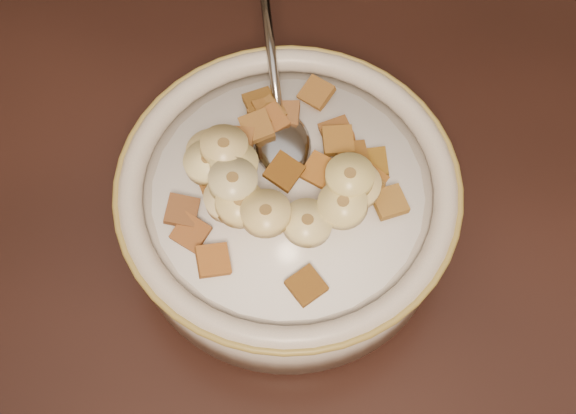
% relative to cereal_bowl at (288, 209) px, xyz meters
% --- Properties ---
extents(cereal_bowl, '(0.22, 0.22, 0.05)m').
position_rel_cereal_bowl_xyz_m(cereal_bowl, '(0.00, 0.00, 0.00)').
color(cereal_bowl, beige).
rests_on(cereal_bowl, table).
extents(milk, '(0.18, 0.18, 0.00)m').
position_rel_cereal_bowl_xyz_m(milk, '(0.00, 0.00, 0.03)').
color(milk, white).
rests_on(milk, cereal_bowl).
extents(spoon, '(0.06, 0.06, 0.01)m').
position_rel_cereal_bowl_xyz_m(spoon, '(-0.02, 0.03, 0.03)').
color(spoon, gray).
rests_on(spoon, cereal_bowl).
extents(cereal_square_0, '(0.02, 0.02, 0.01)m').
position_rel_cereal_bowl_xyz_m(cereal_square_0, '(-0.01, -0.03, 0.04)').
color(cereal_square_0, '#9A5C1E').
rests_on(cereal_square_0, milk).
extents(cereal_square_1, '(0.03, 0.03, 0.01)m').
position_rel_cereal_bowl_xyz_m(cereal_square_1, '(-0.03, 0.03, 0.04)').
color(cereal_square_1, brown).
rests_on(cereal_square_1, milk).
extents(cereal_square_2, '(0.03, 0.03, 0.01)m').
position_rel_cereal_bowl_xyz_m(cereal_square_2, '(-0.04, 0.06, 0.03)').
color(cereal_square_2, brown).
rests_on(cereal_square_2, milk).
extents(cereal_square_3, '(0.03, 0.03, 0.01)m').
position_rel_cereal_bowl_xyz_m(cereal_square_3, '(-0.03, 0.04, 0.04)').
color(cereal_square_3, brown).
rests_on(cereal_square_3, milk).
extents(cereal_square_4, '(0.03, 0.03, 0.01)m').
position_rel_cereal_bowl_xyz_m(cereal_square_4, '(0.05, 0.03, 0.03)').
color(cereal_square_4, '#96661A').
rests_on(cereal_square_4, milk).
extents(cereal_square_5, '(0.03, 0.03, 0.01)m').
position_rel_cereal_bowl_xyz_m(cereal_square_5, '(0.05, 0.02, 0.04)').
color(cereal_square_5, olive).
rests_on(cereal_square_5, milk).
extents(cereal_square_6, '(0.03, 0.03, 0.01)m').
position_rel_cereal_bowl_xyz_m(cereal_square_6, '(-0.03, 0.05, 0.04)').
color(cereal_square_6, brown).
rests_on(cereal_square_6, milk).
extents(cereal_square_7, '(0.03, 0.03, 0.01)m').
position_rel_cereal_bowl_xyz_m(cereal_square_7, '(-0.04, -0.02, 0.04)').
color(cereal_square_7, '#90551A').
rests_on(cereal_square_7, milk).
extents(cereal_square_8, '(0.02, 0.02, 0.01)m').
position_rel_cereal_bowl_xyz_m(cereal_square_8, '(-0.05, -0.05, 0.03)').
color(cereal_square_8, brown).
rests_on(cereal_square_8, milk).
extents(cereal_square_9, '(0.03, 0.03, 0.01)m').
position_rel_cereal_bowl_xyz_m(cereal_square_9, '(0.05, 0.02, 0.04)').
color(cereal_square_9, brown).
rests_on(cereal_square_9, milk).
extents(cereal_square_10, '(0.03, 0.03, 0.01)m').
position_rel_cereal_bowl_xyz_m(cereal_square_10, '(0.03, -0.06, 0.03)').
color(cereal_square_10, brown).
rests_on(cereal_square_10, milk).
extents(cereal_square_11, '(0.03, 0.03, 0.01)m').
position_rel_cereal_bowl_xyz_m(cereal_square_11, '(-0.03, 0.05, 0.04)').
color(cereal_square_11, '#925B22').
rests_on(cereal_square_11, milk).
extents(cereal_square_12, '(0.02, 0.02, 0.01)m').
position_rel_cereal_bowl_xyz_m(cereal_square_12, '(-0.04, 0.02, 0.04)').
color(cereal_square_12, '#945F32').
rests_on(cereal_square_12, milk).
extents(cereal_square_13, '(0.03, 0.03, 0.01)m').
position_rel_cereal_bowl_xyz_m(cereal_square_13, '(-0.05, 0.01, 0.04)').
color(cereal_square_13, brown).
rests_on(cereal_square_13, milk).
extents(cereal_square_14, '(0.02, 0.03, 0.01)m').
position_rel_cereal_bowl_xyz_m(cereal_square_14, '(0.02, 0.01, 0.05)').
color(cereal_square_14, '#955D1D').
rests_on(cereal_square_14, milk).
extents(cereal_square_15, '(0.03, 0.03, 0.01)m').
position_rel_cereal_bowl_xyz_m(cereal_square_15, '(-0.02, 0.05, 0.03)').
color(cereal_square_15, '#9B5B30').
rests_on(cereal_square_15, milk).
extents(cereal_square_16, '(0.03, 0.02, 0.01)m').
position_rel_cereal_bowl_xyz_m(cereal_square_16, '(-0.00, 0.00, 0.05)').
color(cereal_square_16, brown).
rests_on(cereal_square_16, milk).
extents(cereal_square_17, '(0.03, 0.03, 0.01)m').
position_rel_cereal_bowl_xyz_m(cereal_square_17, '(0.03, 0.03, 0.04)').
color(cereal_square_17, brown).
rests_on(cereal_square_17, milk).
extents(cereal_square_18, '(0.03, 0.03, 0.01)m').
position_rel_cereal_bowl_xyz_m(cereal_square_18, '(-0.03, -0.07, 0.04)').
color(cereal_square_18, brown).
rests_on(cereal_square_18, milk).
extents(cereal_square_19, '(0.02, 0.03, 0.01)m').
position_rel_cereal_bowl_xyz_m(cereal_square_19, '(0.04, 0.02, 0.04)').
color(cereal_square_19, brown).
rests_on(cereal_square_19, milk).
extents(cereal_square_20, '(0.03, 0.03, 0.01)m').
position_rel_cereal_bowl_xyz_m(cereal_square_20, '(0.02, 0.04, 0.04)').
color(cereal_square_20, '#9C5D19').
rests_on(cereal_square_20, milk).
extents(cereal_square_21, '(0.03, 0.03, 0.01)m').
position_rel_cereal_bowl_xyz_m(cereal_square_21, '(-0.01, 0.08, 0.03)').
color(cereal_square_21, brown).
rests_on(cereal_square_21, milk).
extents(cereal_square_22, '(0.03, 0.03, 0.01)m').
position_rel_cereal_bowl_xyz_m(cereal_square_22, '(0.07, 0.01, 0.04)').
color(cereal_square_22, olive).
rests_on(cereal_square_22, milk).
extents(cereal_square_23, '(0.03, 0.03, 0.01)m').
position_rel_cereal_bowl_xyz_m(cereal_square_23, '(0.02, 0.05, 0.04)').
color(cereal_square_23, brown).
rests_on(cereal_square_23, milk).
extents(cereal_square_24, '(0.02, 0.02, 0.01)m').
position_rel_cereal_bowl_xyz_m(cereal_square_24, '(-0.06, -0.04, 0.04)').
color(cereal_square_24, brown).
rests_on(cereal_square_24, milk).
extents(banana_slice_0, '(0.04, 0.04, 0.01)m').
position_rel_cereal_bowl_xyz_m(banana_slice_0, '(0.04, 0.01, 0.05)').
color(banana_slice_0, '#FFE089').
rests_on(banana_slice_0, milk).
extents(banana_slice_1, '(0.04, 0.04, 0.02)m').
position_rel_cereal_bowl_xyz_m(banana_slice_1, '(-0.03, -0.01, 0.06)').
color(banana_slice_1, '#F3DD8F').
rests_on(banana_slice_1, milk).
extents(banana_slice_2, '(0.03, 0.03, 0.01)m').
position_rel_cereal_bowl_xyz_m(banana_slice_2, '(0.04, 0.01, 0.06)').
color(banana_slice_2, '#CAB87F').
rests_on(banana_slice_2, milk).
extents(banana_slice_3, '(0.03, 0.03, 0.01)m').
position_rel_cereal_bowl_xyz_m(banana_slice_3, '(-0.05, 0.00, 0.05)').
color(banana_slice_3, '#FFE88B').
rests_on(banana_slice_3, milk).
extents(banana_slice_4, '(0.04, 0.04, 0.02)m').
position_rel_cereal_bowl_xyz_m(banana_slice_4, '(0.04, -0.01, 0.05)').
color(banana_slice_4, beige).
rests_on(banana_slice_4, milk).
extents(banana_slice_5, '(0.04, 0.04, 0.02)m').
position_rel_cereal_bowl_xyz_m(banana_slice_5, '(-0.00, -0.03, 0.06)').
color(banana_slice_5, '#EFDB93').
rests_on(banana_slice_5, milk).
extents(banana_slice_6, '(0.04, 0.04, 0.01)m').
position_rel_cereal_bowl_xyz_m(banana_slice_6, '(-0.03, -0.03, 0.05)').
color(banana_slice_6, '#FDE1A8').
rests_on(banana_slice_6, milk).
extents(banana_slice_7, '(0.04, 0.04, 0.01)m').
position_rel_cereal_bowl_xyz_m(banana_slice_7, '(-0.05, -0.01, 0.05)').
color(banana_slice_7, '#FDEBAB').
rests_on(banana_slice_7, milk).
extents(banana_slice_8, '(0.04, 0.04, 0.02)m').
position_rel_cereal_bowl_xyz_m(banana_slice_8, '(-0.04, 0.00, 0.06)').
color(banana_slice_8, '#CDBF81').
rests_on(banana_slice_8, milk).
extents(banana_slice_9, '(0.04, 0.04, 0.01)m').
position_rel_cereal_bowl_xyz_m(banana_slice_9, '(0.02, -0.03, 0.05)').
color(banana_slice_9, '#F9EDA6').
rests_on(banana_slice_9, milk).
extents(banana_slice_10, '(0.04, 0.04, 0.01)m').
position_rel_cereal_bowl_xyz_m(banana_slice_10, '(-0.02, -0.03, 0.05)').
color(banana_slice_10, '#D8C380').
rests_on(banana_slice_10, milk).
extents(banana_slice_11, '(0.04, 0.04, 0.01)m').
position_rel_cereal_bowl_xyz_m(banana_slice_11, '(-0.03, -0.02, 0.06)').
color(banana_slice_11, beige).
rests_on(banana_slice_11, milk).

